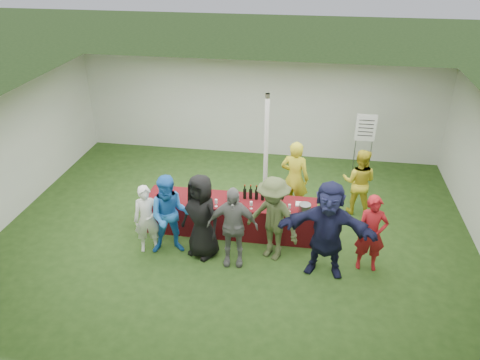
% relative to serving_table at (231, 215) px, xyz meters
% --- Properties ---
extents(ground, '(60.00, 60.00, 0.00)m').
position_rel_serving_table_xyz_m(ground, '(0.09, 0.06, -0.38)').
color(ground, '#284719').
rests_on(ground, ground).
extents(tent, '(10.00, 10.00, 10.00)m').
position_rel_serving_table_xyz_m(tent, '(0.59, 1.26, 0.98)').
color(tent, white).
rests_on(tent, ground).
extents(serving_table, '(3.60, 0.80, 0.75)m').
position_rel_serving_table_xyz_m(serving_table, '(0.00, 0.00, 0.00)').
color(serving_table, '#5F0E14').
rests_on(serving_table, ground).
extents(wine_bottles, '(0.69, 0.09, 0.32)m').
position_rel_serving_table_xyz_m(wine_bottles, '(0.59, 0.14, 0.50)').
color(wine_bottles, black).
rests_on(wine_bottles, serving_table).
extents(wine_glasses, '(2.72, 0.11, 0.16)m').
position_rel_serving_table_xyz_m(wine_glasses, '(-0.33, -0.26, 0.49)').
color(wine_glasses, silver).
rests_on(wine_glasses, serving_table).
extents(water_bottle, '(0.07, 0.07, 0.23)m').
position_rel_serving_table_xyz_m(water_bottle, '(0.03, 0.08, 0.48)').
color(water_bottle, silver).
rests_on(water_bottle, serving_table).
extents(bar_towel, '(0.25, 0.18, 0.03)m').
position_rel_serving_table_xyz_m(bar_towel, '(1.48, 0.05, 0.39)').
color(bar_towel, white).
rests_on(bar_towel, serving_table).
extents(dump_bucket, '(0.24, 0.24, 0.18)m').
position_rel_serving_table_xyz_m(dump_bucket, '(1.55, -0.22, 0.46)').
color(dump_bucket, slate).
rests_on(dump_bucket, serving_table).
extents(wine_list_sign, '(0.50, 0.03, 1.80)m').
position_rel_serving_table_xyz_m(wine_list_sign, '(2.89, 2.84, 0.94)').
color(wine_list_sign, slate).
rests_on(wine_list_sign, ground).
extents(staff_pourer, '(0.72, 0.54, 1.76)m').
position_rel_serving_table_xyz_m(staff_pourer, '(1.28, 0.96, 0.51)').
color(staff_pourer, gold).
rests_on(staff_pourer, ground).
extents(staff_back, '(0.86, 0.73, 1.56)m').
position_rel_serving_table_xyz_m(staff_back, '(2.70, 1.21, 0.40)').
color(staff_back, gold).
rests_on(staff_back, ground).
extents(customer_0, '(0.61, 0.49, 1.44)m').
position_rel_serving_table_xyz_m(customer_0, '(-1.51, -0.93, 0.35)').
color(customer_0, white).
rests_on(customer_0, ground).
extents(customer_1, '(0.95, 0.82, 1.69)m').
position_rel_serving_table_xyz_m(customer_1, '(-1.03, -0.91, 0.47)').
color(customer_1, blue).
rests_on(customer_1, ground).
extents(customer_2, '(1.02, 0.88, 1.75)m').
position_rel_serving_table_xyz_m(customer_2, '(-0.41, -0.90, 0.50)').
color(customer_2, black).
rests_on(customer_2, ground).
extents(customer_3, '(1.00, 0.48, 1.65)m').
position_rel_serving_table_xyz_m(customer_3, '(0.23, -1.08, 0.45)').
color(customer_3, slate).
rests_on(customer_3, ground).
extents(customer_4, '(1.31, 1.11, 1.75)m').
position_rel_serving_table_xyz_m(customer_4, '(0.96, -0.78, 0.50)').
color(customer_4, '#49532E').
rests_on(customer_4, ground).
extents(customer_5, '(1.82, 0.72, 1.92)m').
position_rel_serving_table_xyz_m(customer_5, '(1.98, -1.08, 0.58)').
color(customer_5, '#1A1C3E').
rests_on(customer_5, ground).
extents(customer_6, '(0.58, 0.39, 1.56)m').
position_rel_serving_table_xyz_m(customer_6, '(2.80, -0.83, 0.40)').
color(customer_6, '#A4151C').
rests_on(customer_6, ground).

